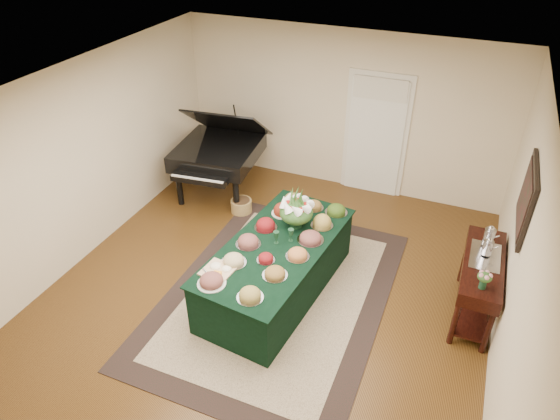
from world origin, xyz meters
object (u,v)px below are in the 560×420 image
at_px(mahogany_sideboard, 481,273).
at_px(buffet_table, 277,268).
at_px(grand_piano, 218,152).
at_px(floral_centerpiece, 296,209).

bearing_deg(mahogany_sideboard, buffet_table, -167.31).
xyz_separation_m(grand_piano, mahogany_sideboard, (4.26, -1.38, -0.14)).
relative_size(floral_centerpiece, grand_piano, 0.27).
relative_size(grand_piano, mahogany_sideboard, 1.20).
bearing_deg(grand_piano, buffet_table, -45.91).
height_order(floral_centerpiece, mahogany_sideboard, floral_centerpiece).
height_order(buffet_table, grand_piano, grand_piano).
bearing_deg(floral_centerpiece, buffet_table, -98.63).
xyz_separation_m(floral_centerpiece, grand_piano, (-1.93, 1.45, -0.24)).
distance_m(floral_centerpiece, mahogany_sideboard, 2.36).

